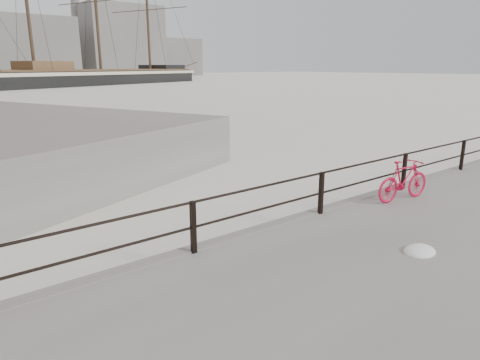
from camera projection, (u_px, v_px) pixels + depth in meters
ground at (396, 198)px, 12.35m from camera, size 400.00×400.00×0.00m
guardrail at (404, 171)px, 12.02m from camera, size 28.00×0.10×1.00m
bicycle at (404, 180)px, 10.91m from camera, size 1.78×0.53×1.06m
barque_black at (102, 84)px, 88.71m from camera, size 70.48×45.75×37.50m
industrial_west at (17, 48)px, 127.91m from camera, size 32.00×18.00×18.00m
industrial_mid at (120, 42)px, 151.96m from camera, size 26.00×20.00×24.00m
industrial_east at (171, 57)px, 170.86m from camera, size 20.00×16.00×14.00m
smokestack at (76, 10)px, 145.34m from camera, size 2.80×2.80×44.00m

